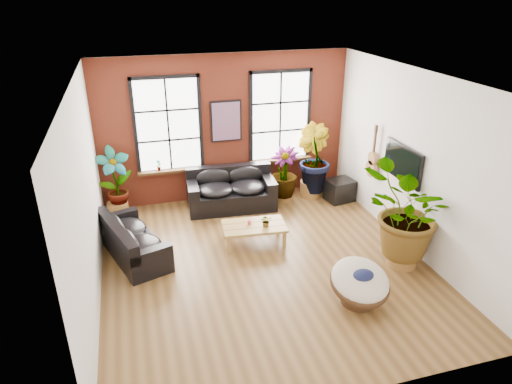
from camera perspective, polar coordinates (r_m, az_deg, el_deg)
room at (r=8.15m, az=0.87°, el=1.90°), size 6.04×6.54×3.54m
sofa_back at (r=10.86m, az=-3.17°, el=0.25°), size 2.11×1.13×0.94m
sofa_left at (r=9.22m, az=-15.34°, el=-5.91°), size 1.38×2.10×0.77m
coffee_table at (r=9.34m, az=-0.25°, el=-4.39°), size 1.35×0.85×0.50m
papasan_chair at (r=7.87m, az=12.87°, el=-10.98°), size 1.06×1.08×0.76m
poster at (r=10.87m, az=-3.76°, el=8.82°), size 0.74×0.06×0.98m
tv_wall_unit at (r=9.79m, az=16.79°, el=3.49°), size 0.13×1.86×1.20m
media_box at (r=11.41m, az=10.43°, el=0.24°), size 0.72×0.63×0.53m
pot_back_left at (r=10.95m, az=-16.85°, el=-2.09°), size 0.51×0.51×0.35m
pot_back_right at (r=11.57m, az=6.86°, el=0.45°), size 0.67×0.67×0.40m
pot_right_wall at (r=9.16m, az=17.81°, el=-7.48°), size 0.60×0.60×0.41m
pot_mid at (r=11.30m, az=3.39°, el=-0.24°), size 0.50×0.50×0.32m
floor_plant_back_left at (r=10.66m, az=-17.21°, el=1.46°), size 0.94×0.79×1.51m
floor_plant_back_right at (r=11.31m, az=7.09°, el=4.19°), size 0.95×1.08×1.68m
floor_plant_right_wall at (r=8.75m, az=18.46°, el=-2.69°), size 2.10×2.01×1.82m
floor_plant_mid at (r=11.03m, az=3.50°, el=2.48°), size 0.97×0.97×1.22m
table_plant at (r=9.21m, az=1.29°, el=-3.63°), size 0.26×0.24×0.25m
sill_plant_left at (r=10.90m, az=-12.08°, el=3.30°), size 0.17×0.17×0.27m
sill_plant_right at (r=11.56m, az=4.71°, el=5.00°), size 0.19×0.19×0.27m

